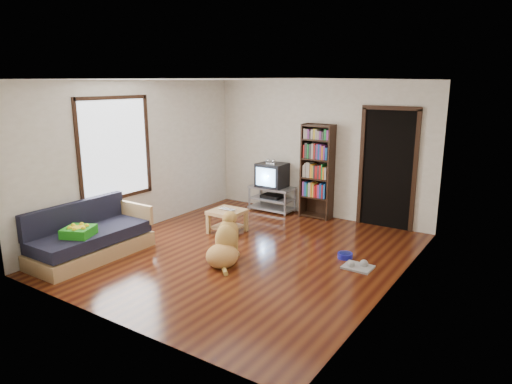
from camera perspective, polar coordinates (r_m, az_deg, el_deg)
The scene contains 18 objects.
ground at distance 7.09m, azimuth -1.36°, elevation -7.63°, with size 5.00×5.00×0.00m, color #58250F.
ceiling at distance 6.60m, azimuth -1.49°, elevation 13.89°, with size 5.00×5.00×0.00m, color white.
wall_back at distance 8.86m, azimuth 7.90°, elevation 5.28°, with size 4.50×4.50×0.00m, color silver.
wall_front at distance 4.94m, azimuth -18.24°, elevation -2.00°, with size 4.50×4.50×0.00m, color silver.
wall_left at distance 8.20m, azimuth -14.46°, elevation 4.31°, with size 5.00×5.00×0.00m, color silver.
wall_right at distance 5.77m, azimuth 17.24°, elevation 0.27°, with size 5.00×5.00×0.00m, color silver.
green_cushion at distance 7.01m, azimuth -21.29°, elevation -4.64°, with size 0.39×0.39×0.13m, color green.
laptop at distance 7.90m, azimuth -3.77°, elevation -2.25°, with size 0.30×0.19×0.02m, color #B5B5BA.
dog_bowl at distance 7.01m, azimuth 11.07°, elevation -7.81°, with size 0.22×0.22×0.08m, color #161898.
grey_rag at distance 6.70m, azimuth 12.62°, elevation -9.14°, with size 0.40×0.32×0.03m, color gray.
window at distance 7.84m, azimuth -17.17°, elevation 5.19°, with size 0.03×1.46×1.70m.
doorway at distance 8.39m, azimuth 16.14°, elevation 3.14°, with size 1.03×0.05×2.19m.
tv_stand at distance 9.27m, azimuth 2.00°, elevation -0.72°, with size 0.90×0.45×0.50m.
crt_tv at distance 9.18m, azimuth 2.10°, elevation 2.17°, with size 0.55×0.52×0.58m.
bookshelf at distance 8.75m, azimuth 7.68°, elevation 3.19°, with size 0.60×0.30×1.80m.
sofa at distance 7.32m, azimuth -19.99°, elevation -5.61°, with size 0.80×1.80×0.80m.
coffee_table at distance 7.96m, azimuth -3.62°, elevation -3.11°, with size 0.55×0.55×0.40m.
dog at distance 6.68m, azimuth -3.86°, elevation -6.54°, with size 0.59×0.83×0.74m.
Camera 1 is at (3.78, -5.41, 2.58)m, focal length 32.00 mm.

